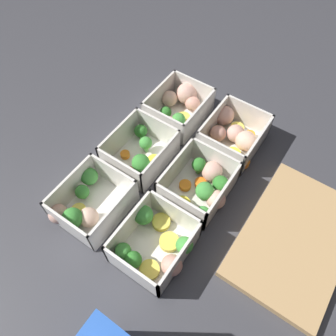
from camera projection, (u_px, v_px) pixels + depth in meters
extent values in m
plane|color=#38383D|center=(168.00, 174.00, 0.70)|extent=(4.00, 4.00, 0.00)
cube|color=silver|center=(178.00, 116.00, 0.79)|extent=(0.14, 0.12, 0.00)
cube|color=silver|center=(159.00, 97.00, 0.78)|extent=(0.14, 0.01, 0.07)
cube|color=silver|center=(199.00, 117.00, 0.75)|extent=(0.14, 0.00, 0.07)
cube|color=silver|center=(193.00, 90.00, 0.80)|extent=(0.01, 0.12, 0.07)
cube|color=silver|center=(162.00, 125.00, 0.74)|extent=(0.01, 0.12, 0.07)
sphere|color=tan|center=(193.00, 104.00, 0.79)|extent=(0.05, 0.05, 0.04)
sphere|color=beige|center=(170.00, 99.00, 0.80)|extent=(0.05, 0.05, 0.04)
cylinder|color=#519448|center=(178.00, 125.00, 0.77)|extent=(0.01, 0.01, 0.01)
sphere|color=#42933D|center=(179.00, 120.00, 0.75)|extent=(0.03, 0.03, 0.03)
sphere|color=#D19E8C|center=(187.00, 93.00, 0.80)|extent=(0.07, 0.07, 0.05)
sphere|color=#D19E8C|center=(169.00, 124.00, 0.75)|extent=(0.05, 0.05, 0.04)
cylinder|color=#DBC647|center=(183.00, 118.00, 0.78)|extent=(0.04, 0.04, 0.01)
cylinder|color=#407A37|center=(166.00, 117.00, 0.78)|extent=(0.01, 0.01, 0.01)
sphere|color=#2D7228|center=(166.00, 112.00, 0.77)|extent=(0.03, 0.03, 0.03)
cube|color=silver|center=(141.00, 158.00, 0.72)|extent=(0.14, 0.12, 0.00)
cube|color=silver|center=(120.00, 138.00, 0.71)|extent=(0.14, 0.01, 0.07)
cube|color=silver|center=(161.00, 161.00, 0.68)|extent=(0.14, 0.00, 0.07)
cube|color=silver|center=(158.00, 130.00, 0.73)|extent=(0.01, 0.12, 0.07)
cube|color=silver|center=(120.00, 171.00, 0.67)|extent=(0.01, 0.12, 0.07)
cylinder|color=orange|center=(125.00, 155.00, 0.72)|extent=(0.03, 0.03, 0.01)
cylinder|color=yellow|center=(154.00, 161.00, 0.71)|extent=(0.04, 0.04, 0.01)
cylinder|color=#519448|center=(146.00, 148.00, 0.73)|extent=(0.01, 0.01, 0.02)
sphere|color=#42933D|center=(146.00, 143.00, 0.71)|extent=(0.03, 0.03, 0.03)
cylinder|color=#49883F|center=(141.00, 169.00, 0.70)|extent=(0.01, 0.01, 0.01)
sphere|color=#388433|center=(141.00, 163.00, 0.68)|extent=(0.04, 0.04, 0.04)
cylinder|color=orange|center=(128.00, 173.00, 0.69)|extent=(0.03, 0.03, 0.02)
cylinder|color=#407A37|center=(141.00, 136.00, 0.75)|extent=(0.01, 0.01, 0.01)
sphere|color=#2D7228|center=(141.00, 131.00, 0.73)|extent=(0.03, 0.03, 0.03)
cube|color=silver|center=(96.00, 208.00, 0.66)|extent=(0.14, 0.12, 0.00)
cube|color=silver|center=(72.00, 187.00, 0.65)|extent=(0.14, 0.01, 0.07)
cube|color=silver|center=(115.00, 216.00, 0.61)|extent=(0.14, 0.00, 0.07)
cube|color=silver|center=(115.00, 177.00, 0.66)|extent=(0.01, 0.12, 0.07)
cube|color=silver|center=(69.00, 227.00, 0.60)|extent=(0.01, 0.12, 0.07)
sphere|color=beige|center=(89.00, 217.00, 0.62)|extent=(0.04, 0.04, 0.04)
cylinder|color=#519448|center=(91.00, 181.00, 0.68)|extent=(0.01, 0.01, 0.01)
sphere|color=#42933D|center=(89.00, 176.00, 0.67)|extent=(0.04, 0.04, 0.04)
sphere|color=#D19E8C|center=(58.00, 214.00, 0.63)|extent=(0.05, 0.05, 0.04)
cylinder|color=#49883F|center=(84.00, 196.00, 0.66)|extent=(0.01, 0.01, 0.01)
sphere|color=#388433|center=(82.00, 192.00, 0.65)|extent=(0.03, 0.03, 0.03)
cylinder|color=#49883F|center=(75.00, 223.00, 0.63)|extent=(0.01, 0.01, 0.02)
sphere|color=#388433|center=(72.00, 218.00, 0.61)|extent=(0.04, 0.04, 0.04)
cylinder|color=#DBC647|center=(79.00, 211.00, 0.64)|extent=(0.03, 0.03, 0.01)
cube|color=silver|center=(231.00, 143.00, 0.75)|extent=(0.14, 0.12, 0.00)
cube|color=silver|center=(212.00, 123.00, 0.74)|extent=(0.14, 0.00, 0.07)
cube|color=silver|center=(257.00, 146.00, 0.70)|extent=(0.14, 0.01, 0.07)
cube|color=silver|center=(247.00, 116.00, 0.75)|extent=(0.01, 0.12, 0.07)
cube|color=silver|center=(219.00, 154.00, 0.69)|extent=(0.01, 0.12, 0.07)
cylinder|color=#DBC647|center=(219.00, 155.00, 0.72)|extent=(0.05, 0.05, 0.02)
cylinder|color=#DBC647|center=(202.00, 147.00, 0.73)|extent=(0.03, 0.03, 0.02)
cylinder|color=#DBC647|center=(237.00, 129.00, 0.76)|extent=(0.04, 0.04, 0.01)
sphere|color=tan|center=(218.00, 134.00, 0.74)|extent=(0.05, 0.05, 0.04)
sphere|color=beige|center=(246.00, 141.00, 0.72)|extent=(0.05, 0.05, 0.05)
sphere|color=#D19E8C|center=(224.00, 115.00, 0.76)|extent=(0.06, 0.06, 0.05)
cylinder|color=orange|center=(243.00, 162.00, 0.71)|extent=(0.04, 0.04, 0.01)
cylinder|color=yellow|center=(233.00, 155.00, 0.72)|extent=(0.05, 0.05, 0.01)
sphere|color=#D19E8C|center=(236.00, 133.00, 0.73)|extent=(0.04, 0.04, 0.04)
cylinder|color=orange|center=(250.00, 135.00, 0.75)|extent=(0.03, 0.03, 0.01)
cube|color=silver|center=(197.00, 190.00, 0.68)|extent=(0.14, 0.12, 0.00)
cube|color=silver|center=(175.00, 169.00, 0.67)|extent=(0.14, 0.00, 0.07)
cube|color=silver|center=(222.00, 196.00, 0.63)|extent=(0.14, 0.01, 0.07)
cube|color=silver|center=(215.00, 160.00, 0.68)|extent=(0.01, 0.12, 0.07)
cube|color=silver|center=(180.00, 207.00, 0.62)|extent=(0.01, 0.12, 0.07)
sphere|color=#D19E8C|center=(212.00, 172.00, 0.68)|extent=(0.05, 0.05, 0.04)
cylinder|color=#519448|center=(202.00, 217.00, 0.64)|extent=(0.01, 0.01, 0.01)
sphere|color=#42933D|center=(203.00, 213.00, 0.62)|extent=(0.03, 0.03, 0.03)
cylinder|color=yellow|center=(182.00, 205.00, 0.65)|extent=(0.05, 0.05, 0.01)
cylinder|color=orange|center=(185.00, 185.00, 0.68)|extent=(0.03, 0.03, 0.01)
sphere|color=#D19E8C|center=(216.00, 199.00, 0.64)|extent=(0.06, 0.06, 0.04)
cylinder|color=#407A37|center=(198.00, 170.00, 0.69)|extent=(0.01, 0.01, 0.02)
sphere|color=#2D7228|center=(199.00, 165.00, 0.68)|extent=(0.03, 0.03, 0.03)
cylinder|color=#407A37|center=(219.00, 189.00, 0.67)|extent=(0.01, 0.01, 0.02)
sphere|color=#2D7228|center=(220.00, 184.00, 0.65)|extent=(0.03, 0.03, 0.03)
cylinder|color=#519448|center=(204.00, 196.00, 0.66)|extent=(0.01, 0.01, 0.02)
sphere|color=#42933D|center=(205.00, 191.00, 0.64)|extent=(0.04, 0.04, 0.04)
cylinder|color=orange|center=(200.00, 183.00, 0.68)|extent=(0.03, 0.03, 0.01)
cube|color=silver|center=(155.00, 248.00, 0.61)|extent=(0.14, 0.12, 0.00)
cube|color=silver|center=(130.00, 225.00, 0.60)|extent=(0.14, 0.00, 0.07)
cube|color=silver|center=(180.00, 259.00, 0.57)|extent=(0.14, 0.01, 0.07)
cube|color=silver|center=(175.00, 214.00, 0.61)|extent=(0.01, 0.12, 0.07)
cube|color=silver|center=(131.00, 272.00, 0.55)|extent=(0.01, 0.12, 0.07)
cylinder|color=#519448|center=(144.00, 220.00, 0.63)|extent=(0.01, 0.01, 0.02)
sphere|color=#42933D|center=(143.00, 215.00, 0.61)|extent=(0.04, 0.04, 0.04)
cylinder|color=#407A37|center=(134.00, 263.00, 0.59)|extent=(0.01, 0.01, 0.01)
sphere|color=#2D7228|center=(133.00, 260.00, 0.57)|extent=(0.03, 0.03, 0.03)
cylinder|color=#519448|center=(184.00, 249.00, 0.60)|extent=(0.01, 0.01, 0.02)
sphere|color=#42933D|center=(184.00, 245.00, 0.58)|extent=(0.03, 0.03, 0.03)
cylinder|color=#DBC647|center=(150.00, 270.00, 0.58)|extent=(0.04, 0.04, 0.01)
cylinder|color=#DBC647|center=(169.00, 242.00, 0.61)|extent=(0.04, 0.04, 0.01)
cylinder|color=#DBC647|center=(161.00, 222.00, 0.63)|extent=(0.05, 0.05, 0.01)
sphere|color=tan|center=(172.00, 265.00, 0.57)|extent=(0.05, 0.05, 0.04)
cylinder|color=#519448|center=(124.00, 255.00, 0.60)|extent=(0.01, 0.01, 0.01)
sphere|color=#42933D|center=(123.00, 251.00, 0.58)|extent=(0.03, 0.03, 0.03)
cube|color=tan|center=(294.00, 239.00, 0.61)|extent=(0.28, 0.18, 0.02)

